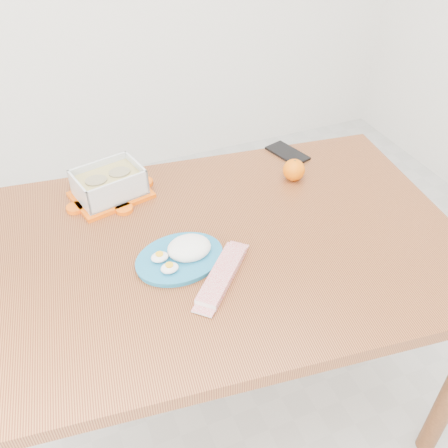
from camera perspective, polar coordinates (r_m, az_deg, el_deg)
name	(u,v)px	position (r m, az deg, el deg)	size (l,w,h in m)	color
ground	(233,416)	(1.92, 0.98, -21.08)	(3.50, 3.50, 0.00)	#B7B7B2
dining_table	(224,263)	(1.45, 0.00, -4.51)	(1.42, 1.03, 0.75)	brown
food_container	(109,184)	(1.57, -12.98, 4.47)	(0.26, 0.22, 0.10)	#F45A07
orange_fruit	(294,170)	(1.63, 7.99, 6.14)	(0.07, 0.07, 0.07)	#F35D04
rice_plate	(183,253)	(1.32, -4.76, -3.37)	(0.27, 0.27, 0.06)	#1B6E98
candy_bar	(222,275)	(1.28, -0.22, -5.82)	(0.23, 0.06, 0.02)	#B50914
smartphone	(287,153)	(1.78, 7.26, 8.03)	(0.08, 0.15, 0.01)	black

